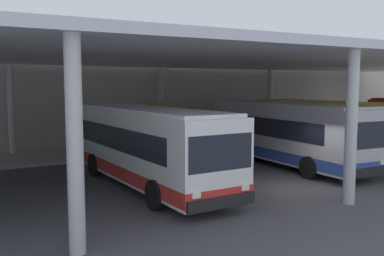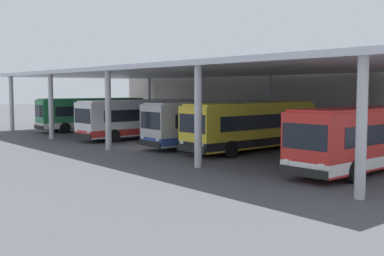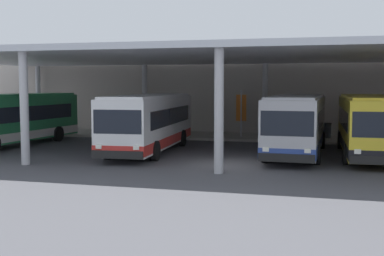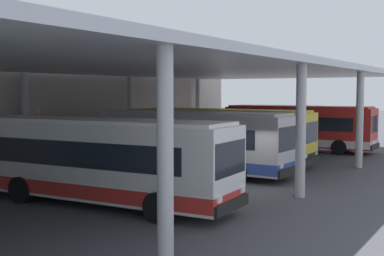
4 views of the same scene
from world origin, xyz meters
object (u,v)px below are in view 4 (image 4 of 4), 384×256
object	(u,v)px
bus_departing	(298,127)
banner_sign	(39,135)
bus_second_bay	(101,160)
bench_waiting	(67,154)
bus_far_bay	(222,136)
trash_bin	(101,148)
bus_middle_bay	(193,141)

from	to	relation	value
bus_departing	banner_sign	distance (m)	18.42
bus_second_bay	bench_waiting	world-z (taller)	bus_second_bay
bus_second_bay	banner_sign	distance (m)	8.61
bus_departing	bus_far_bay	bearing A→B (deg)	172.04
trash_bin	bus_second_bay	bearing A→B (deg)	-137.68
bus_second_bay	bus_far_bay	xyz separation A→B (m)	(11.59, 1.26, 0.00)
bus_departing	trash_bin	size ratio (longest dim) A/B	10.79
bus_middle_bay	bench_waiting	bearing A→B (deg)	100.36
bus_far_bay	bench_waiting	size ratio (longest dim) A/B	5.88
bus_middle_bay	trash_bin	distance (m)	7.96
bench_waiting	banner_sign	bearing A→B (deg)	-162.29
bus_second_bay	bus_departing	size ratio (longest dim) A/B	1.01
trash_bin	banner_sign	bearing A→B (deg)	-169.86
bus_far_bay	trash_bin	bearing A→B (deg)	105.13
bus_middle_bay	bus_departing	distance (m)	12.63
bus_middle_bay	bus_far_bay	distance (m)	3.62
bus_second_bay	banner_sign	size ratio (longest dim) A/B	3.33
bus_departing	trash_bin	bearing A→B (deg)	141.65
bus_departing	bench_waiting	xyz separation A→B (m)	(-13.99, 8.56, -0.99)
bus_far_bay	bus_departing	world-z (taller)	same
bus_far_bay	banner_sign	bearing A→B (deg)	140.28
bus_second_bay	banner_sign	world-z (taller)	banner_sign
banner_sign	bus_middle_bay	bearing A→B (deg)	-58.40
bus_far_bay	trash_bin	xyz separation A→B (m)	(-2.02, 7.45, -0.98)
bus_second_bay	banner_sign	bearing A→B (deg)	63.42
bus_departing	trash_bin	xyz separation A→B (m)	(-11.01, 8.71, -0.98)
bus_far_bay	bus_departing	bearing A→B (deg)	-7.96
bus_second_bay	bench_waiting	size ratio (longest dim) A/B	5.92
bus_second_bay	bus_middle_bay	size ratio (longest dim) A/B	1.01
bus_middle_bay	bench_waiting	world-z (taller)	bus_middle_bay
bench_waiting	bus_middle_bay	bearing A→B (deg)	-79.64
trash_bin	banner_sign	xyz separation A→B (m)	(-5.72, -1.02, 1.30)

